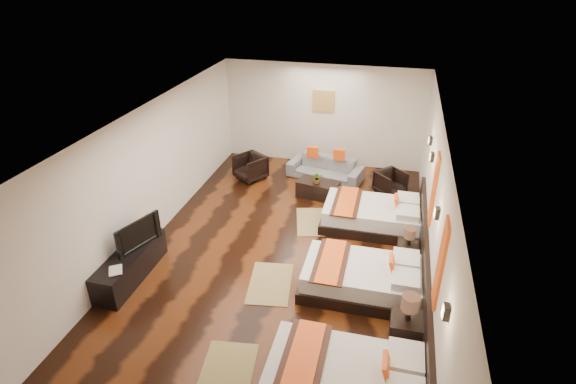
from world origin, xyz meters
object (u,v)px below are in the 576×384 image
(table_plant, at_px, (317,178))
(armchair_right, at_px, (390,183))
(bed_far, at_px, (373,215))
(book, at_px, (109,272))
(bed_near, at_px, (347,382))
(bed_mid, at_px, (363,278))
(tv_console, at_px, (131,265))
(tv, at_px, (135,233))
(sofa, at_px, (325,169))
(nightstand_b, at_px, (407,251))
(nightstand_a, at_px, (406,329))
(armchair_left, at_px, (250,167))
(coffee_table, at_px, (318,189))
(figurine, at_px, (148,223))

(table_plant, bearing_deg, armchair_right, 21.16)
(bed_far, xyz_separation_m, book, (-4.20, -3.46, 0.28))
(bed_near, height_order, bed_mid, bed_near)
(bed_far, xyz_separation_m, armchair_right, (0.30, 1.68, 0.01))
(tv_console, bearing_deg, bed_near, -21.03)
(tv, xyz_separation_m, sofa, (2.73, 4.73, -0.54))
(nightstand_b, xyz_separation_m, armchair_right, (-0.45, 2.88, 0.02))
(sofa, relative_size, armchair_right, 3.04)
(nightstand_a, bearing_deg, armchair_right, 95.05)
(armchair_left, distance_m, armchair_right, 3.65)
(bed_mid, distance_m, bed_far, 2.21)
(bed_mid, xyz_separation_m, tv, (-4.15, -0.40, 0.55))
(nightstand_a, bearing_deg, nightstand_b, 90.00)
(bed_near, xyz_separation_m, tv_console, (-4.20, 1.61, -0.01))
(nightstand_b, relative_size, book, 2.68)
(bed_far, relative_size, coffee_table, 2.14)
(bed_near, height_order, tv_console, bed_near)
(bed_mid, height_order, coffee_table, bed_mid)
(tv_console, relative_size, table_plant, 6.29)
(tv, xyz_separation_m, table_plant, (2.71, 3.62, -0.29))
(armchair_left, bearing_deg, tv_console, -66.65)
(sofa, relative_size, table_plant, 6.85)
(bed_mid, xyz_separation_m, armchair_left, (-3.35, 3.85, 0.05))
(tv_console, bearing_deg, armchair_right, 45.24)
(sofa, distance_m, table_plant, 1.14)
(bed_near, bearing_deg, nightstand_a, 56.22)
(bed_far, xyz_separation_m, coffee_table, (-1.42, 1.07, -0.08))
(armchair_right, bearing_deg, nightstand_b, -127.13)
(sofa, distance_m, coffee_table, 1.05)
(tv, bearing_deg, bed_far, -38.38)
(bed_far, distance_m, tv_console, 5.08)
(armchair_right, bearing_deg, bed_far, -146.13)
(coffee_table, bearing_deg, tv, -126.54)
(bed_far, relative_size, armchair_left, 2.95)
(book, distance_m, sofa, 6.24)
(table_plant, bearing_deg, nightstand_b, -45.38)
(armchair_right, bearing_deg, nightstand_a, -130.85)
(armchair_right, height_order, coffee_table, armchair_right)
(book, bearing_deg, bed_near, -13.57)
(bed_far, bearing_deg, armchair_left, 153.96)
(sofa, xyz_separation_m, table_plant, (-0.02, -1.11, 0.26))
(nightstand_a, height_order, coffee_table, nightstand_a)
(book, bearing_deg, nightstand_b, 24.53)
(nightstand_b, bearing_deg, sofa, 123.07)
(table_plant, bearing_deg, bed_far, -35.12)
(bed_mid, bearing_deg, figurine, 178.47)
(bed_near, xyz_separation_m, tv, (-4.15, 1.86, 0.54))
(bed_far, xyz_separation_m, sofa, (-1.42, 2.12, 0.01))
(nightstand_a, xyz_separation_m, table_plant, (-2.18, 4.36, 0.20))
(book, relative_size, coffee_table, 0.29)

